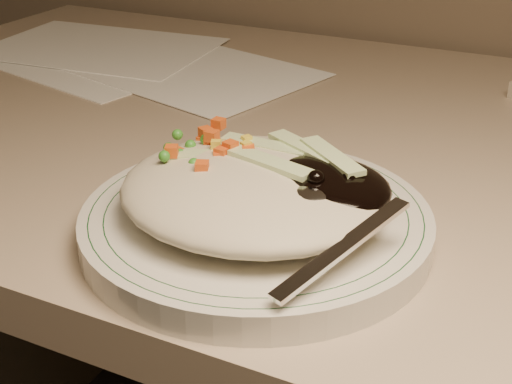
% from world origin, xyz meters
% --- Properties ---
extents(desk, '(1.40, 0.70, 0.74)m').
position_xyz_m(desk, '(0.00, 1.38, 0.54)').
color(desk, gray).
rests_on(desk, ground).
extents(plate, '(0.26, 0.26, 0.02)m').
position_xyz_m(plate, '(-0.06, 1.16, 0.75)').
color(plate, silver).
rests_on(plate, desk).
extents(plate_rim, '(0.24, 0.24, 0.00)m').
position_xyz_m(plate_rim, '(-0.06, 1.16, 0.76)').
color(plate_rim, '#144723').
rests_on(plate_rim, plate).
extents(meal, '(0.21, 0.19, 0.05)m').
position_xyz_m(meal, '(-0.05, 1.16, 0.78)').
color(meal, '#BCB398').
rests_on(meal, plate).
extents(papers, '(0.49, 0.30, 0.00)m').
position_xyz_m(papers, '(-0.42, 1.50, 0.74)').
color(papers, white).
rests_on(papers, desk).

